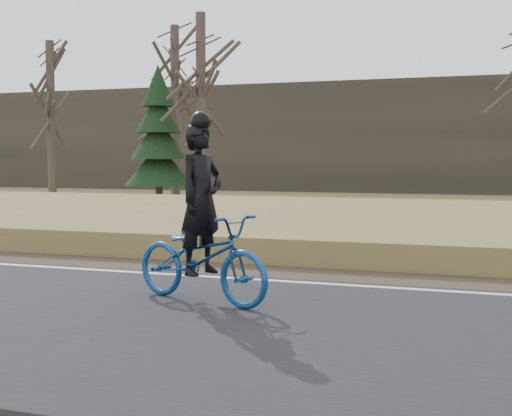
% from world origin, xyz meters
% --- Properties ---
extents(ground, '(120.00, 120.00, 0.00)m').
position_xyz_m(ground, '(0.00, 0.00, 0.00)').
color(ground, olive).
rests_on(ground, ground).
extents(edge_line, '(120.00, 0.12, 0.01)m').
position_xyz_m(edge_line, '(0.00, 0.20, 0.07)').
color(edge_line, silver).
rests_on(edge_line, road).
extents(shoulder, '(120.00, 1.60, 0.04)m').
position_xyz_m(shoulder, '(0.00, 1.20, 0.02)').
color(shoulder, '#473A2B').
rests_on(shoulder, ground).
extents(embankment, '(120.00, 5.00, 0.44)m').
position_xyz_m(embankment, '(0.00, 4.20, 0.22)').
color(embankment, olive).
rests_on(embankment, ground).
extents(ballast, '(120.00, 3.00, 0.45)m').
position_xyz_m(ballast, '(0.00, 8.00, 0.23)').
color(ballast, slate).
rests_on(ballast, ground).
extents(railroad, '(120.00, 2.40, 0.29)m').
position_xyz_m(railroad, '(0.00, 8.00, 0.53)').
color(railroad, black).
rests_on(railroad, ballast).
extents(treeline_backdrop, '(120.00, 4.00, 6.00)m').
position_xyz_m(treeline_backdrop, '(0.00, 30.00, 3.00)').
color(treeline_backdrop, '#383328').
rests_on(treeline_backdrop, ground).
extents(cyclist, '(2.22, 1.36, 2.36)m').
position_xyz_m(cyclist, '(2.68, -1.53, 0.81)').
color(cyclist, navy).
rests_on(cyclist, road).
extents(bare_tree_far_left, '(0.36, 0.36, 6.63)m').
position_xyz_m(bare_tree_far_left, '(-11.51, 15.27, 3.32)').
color(bare_tree_far_left, '#4E4139').
rests_on(bare_tree_far_left, ground).
extents(bare_tree_left, '(0.36, 0.36, 7.28)m').
position_xyz_m(bare_tree_left, '(-6.77, 17.11, 3.64)').
color(bare_tree_left, '#4E4139').
rests_on(bare_tree_left, ground).
extents(bare_tree_near_left, '(0.36, 0.36, 7.08)m').
position_xyz_m(bare_tree_near_left, '(-4.33, 14.23, 3.54)').
color(bare_tree_near_left, '#4E4139').
rests_on(bare_tree_near_left, ground).
extents(conifer, '(2.60, 2.60, 5.40)m').
position_xyz_m(conifer, '(-6.37, 14.83, 2.56)').
color(conifer, '#4E4139').
rests_on(conifer, ground).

